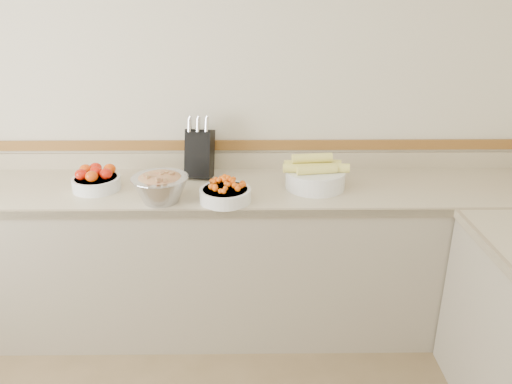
{
  "coord_description": "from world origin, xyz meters",
  "views": [
    {
      "loc": [
        0.32,
        -0.93,
        1.92
      ],
      "look_at": [
        0.35,
        1.35,
        1.0
      ],
      "focal_mm": 35.0,
      "sensor_mm": 36.0,
      "label": 1
    }
  ],
  "objects_px": {
    "knife_block": "(200,152)",
    "cherry_tomato_bowl": "(225,192)",
    "corn_bowl": "(315,175)",
    "tomato_bowl": "(96,180)",
    "rhubarb_bowl": "(160,186)"
  },
  "relations": [
    {
      "from": "knife_block",
      "to": "cherry_tomato_bowl",
      "type": "xyz_separation_m",
      "value": [
        0.16,
        -0.38,
        -0.1
      ]
    },
    {
      "from": "corn_bowl",
      "to": "cherry_tomato_bowl",
      "type": "bearing_deg",
      "value": -158.47
    },
    {
      "from": "cherry_tomato_bowl",
      "to": "corn_bowl",
      "type": "height_order",
      "value": "corn_bowl"
    },
    {
      "from": "tomato_bowl",
      "to": "knife_block",
      "type": "bearing_deg",
      "value": 20.19
    },
    {
      "from": "rhubarb_bowl",
      "to": "corn_bowl",
      "type": "bearing_deg",
      "value": 13.29
    },
    {
      "from": "corn_bowl",
      "to": "rhubarb_bowl",
      "type": "bearing_deg",
      "value": -166.71
    },
    {
      "from": "cherry_tomato_bowl",
      "to": "corn_bowl",
      "type": "relative_size",
      "value": 0.74
    },
    {
      "from": "cherry_tomato_bowl",
      "to": "knife_block",
      "type": "bearing_deg",
      "value": 113.18
    },
    {
      "from": "corn_bowl",
      "to": "rhubarb_bowl",
      "type": "relative_size",
      "value": 1.24
    },
    {
      "from": "knife_block",
      "to": "tomato_bowl",
      "type": "relative_size",
      "value": 1.39
    },
    {
      "from": "knife_block",
      "to": "corn_bowl",
      "type": "bearing_deg",
      "value": -16.2
    },
    {
      "from": "corn_bowl",
      "to": "rhubarb_bowl",
      "type": "height_order",
      "value": "corn_bowl"
    },
    {
      "from": "rhubarb_bowl",
      "to": "cherry_tomato_bowl",
      "type": "bearing_deg",
      "value": 0.19
    },
    {
      "from": "cherry_tomato_bowl",
      "to": "rhubarb_bowl",
      "type": "xyz_separation_m",
      "value": [
        -0.33,
        -0.0,
        0.04
      ]
    },
    {
      "from": "knife_block",
      "to": "rhubarb_bowl",
      "type": "relative_size",
      "value": 1.24
    }
  ]
}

